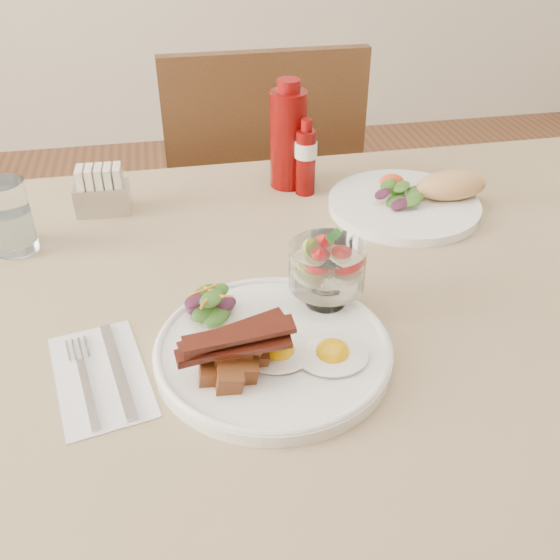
{
  "coord_description": "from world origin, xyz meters",
  "views": [
    {
      "loc": [
        -0.21,
        -0.67,
        1.24
      ],
      "look_at": [
        -0.09,
        -0.06,
        0.82
      ],
      "focal_mm": 40.0,
      "sensor_mm": 36.0,
      "label": 1
    }
  ],
  "objects": [
    {
      "name": "hot_sauce_bottle",
      "position": [
        0.02,
        0.29,
        0.82
      ],
      "size": [
        0.05,
        0.05,
        0.13
      ],
      "rotation": [
        0.0,
        0.0,
        0.23
      ],
      "color": "#600605",
      "rests_on": "table"
    },
    {
      "name": "sugar_caddy",
      "position": [
        -0.32,
        0.28,
        0.79
      ],
      "size": [
        0.09,
        0.05,
        0.08
      ],
      "rotation": [
        0.0,
        0.0,
        -0.04
      ],
      "color": "#B5B5B9",
      "rests_on": "table"
    },
    {
      "name": "table",
      "position": [
        0.0,
        0.0,
        0.66
      ],
      "size": [
        1.33,
        0.88,
        0.75
      ],
      "color": "#56361B",
      "rests_on": "ground"
    },
    {
      "name": "main_plate",
      "position": [
        -0.11,
        -0.12,
        0.76
      ],
      "size": [
        0.28,
        0.28,
        0.02
      ],
      "primitive_type": "cylinder",
      "color": "white",
      "rests_on": "table"
    },
    {
      "name": "ketchup_bottle",
      "position": [
        0.0,
        0.33,
        0.84
      ],
      "size": [
        0.07,
        0.07,
        0.19
      ],
      "rotation": [
        0.0,
        0.0,
        -0.16
      ],
      "color": "#600605",
      "rests_on": "table"
    },
    {
      "name": "side_salad",
      "position": [
        -0.17,
        -0.05,
        0.78
      ],
      "size": [
        0.07,
        0.06,
        0.04
      ],
      "rotation": [
        0.0,
        0.0,
        -0.01
      ],
      "color": "#224713",
      "rests_on": "main_plate"
    },
    {
      "name": "water_glass",
      "position": [
        -0.44,
        0.19,
        0.8
      ],
      "size": [
        0.06,
        0.06,
        0.11
      ],
      "color": "white",
      "rests_on": "table"
    },
    {
      "name": "second_plate",
      "position": [
        0.19,
        0.2,
        0.77
      ],
      "size": [
        0.27,
        0.25,
        0.06
      ],
      "rotation": [
        0.0,
        0.0,
        0.42
      ],
      "color": "white",
      "rests_on": "table"
    },
    {
      "name": "fruit_cup",
      "position": [
        -0.03,
        -0.05,
        0.82
      ],
      "size": [
        0.1,
        0.1,
        0.1
      ],
      "rotation": [
        0.0,
        0.0,
        0.35
      ],
      "color": "white",
      "rests_on": "main_plate"
    },
    {
      "name": "fried_eggs",
      "position": [
        -0.08,
        -0.15,
        0.77
      ],
      "size": [
        0.17,
        0.12,
        0.02
      ],
      "rotation": [
        0.0,
        0.0,
        0.37
      ],
      "color": "white",
      "rests_on": "main_plate"
    },
    {
      "name": "napkin_cutlery",
      "position": [
        -0.31,
        -0.12,
        0.75
      ],
      "size": [
        0.13,
        0.19,
        0.01
      ],
      "rotation": [
        0.0,
        0.0,
        0.21
      ],
      "color": "white",
      "rests_on": "table"
    },
    {
      "name": "chair_far",
      "position": [
        0.0,
        0.66,
        0.52
      ],
      "size": [
        0.42,
        0.42,
        0.93
      ],
      "color": "#56361B",
      "rests_on": "ground"
    },
    {
      "name": "bacon_potato_pile",
      "position": [
        -0.16,
        -0.16,
        0.8
      ],
      "size": [
        0.13,
        0.08,
        0.06
      ],
      "rotation": [
        0.0,
        0.0,
        -0.35
      ],
      "color": "maroon",
      "rests_on": "main_plate"
    }
  ]
}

